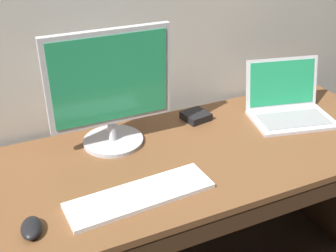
{
  "coord_description": "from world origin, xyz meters",
  "views": [
    {
      "loc": [
        -0.66,
        -1.21,
        1.63
      ],
      "look_at": [
        -0.1,
        0.0,
        0.89
      ],
      "focal_mm": 45.16,
      "sensor_mm": 36.0,
      "label": 1
    }
  ],
  "objects_px": {
    "external_drive_box": "(196,116)",
    "wired_keyboard": "(140,195)",
    "computer_mouse": "(31,228)",
    "laptop_silver": "(289,107)",
    "external_monitor": "(110,89)"
  },
  "relations": [
    {
      "from": "wired_keyboard",
      "to": "laptop_silver",
      "type": "bearing_deg",
      "value": 17.67
    },
    {
      "from": "computer_mouse",
      "to": "external_drive_box",
      "type": "xyz_separation_m",
      "value": [
        0.78,
        0.43,
        -0.0
      ]
    },
    {
      "from": "computer_mouse",
      "to": "external_drive_box",
      "type": "relative_size",
      "value": 0.94
    },
    {
      "from": "external_monitor",
      "to": "external_drive_box",
      "type": "relative_size",
      "value": 4.49
    },
    {
      "from": "wired_keyboard",
      "to": "computer_mouse",
      "type": "height_order",
      "value": "computer_mouse"
    },
    {
      "from": "laptop_silver",
      "to": "wired_keyboard",
      "type": "bearing_deg",
      "value": -162.33
    },
    {
      "from": "laptop_silver",
      "to": "external_monitor",
      "type": "height_order",
      "value": "external_monitor"
    },
    {
      "from": "laptop_silver",
      "to": "external_monitor",
      "type": "xyz_separation_m",
      "value": [
        -0.78,
        0.1,
        0.19
      ]
    },
    {
      "from": "wired_keyboard",
      "to": "computer_mouse",
      "type": "xyz_separation_m",
      "value": [
        -0.35,
        -0.02,
        0.01
      ]
    },
    {
      "from": "computer_mouse",
      "to": "external_drive_box",
      "type": "distance_m",
      "value": 0.88
    },
    {
      "from": "external_monitor",
      "to": "computer_mouse",
      "type": "distance_m",
      "value": 0.58
    },
    {
      "from": "external_monitor",
      "to": "computer_mouse",
      "type": "bearing_deg",
      "value": -135.21
    },
    {
      "from": "laptop_silver",
      "to": "external_monitor",
      "type": "bearing_deg",
      "value": 172.65
    },
    {
      "from": "external_drive_box",
      "to": "wired_keyboard",
      "type": "bearing_deg",
      "value": -136.13
    },
    {
      "from": "wired_keyboard",
      "to": "external_monitor",
      "type": "bearing_deg",
      "value": 85.39
    }
  ]
}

